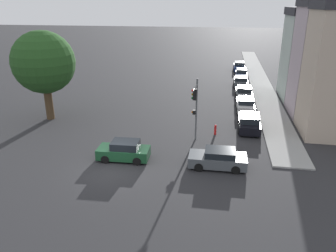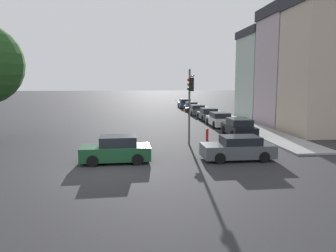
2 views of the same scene
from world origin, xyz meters
name	(u,v)px [view 1 (image 1 of 2)]	position (x,y,z in m)	size (l,w,h in m)	color
ground_plane	(113,171)	(0.00, 0.00, 0.00)	(300.00, 300.00, 0.00)	#28282B
sidewalk_strip	(258,79)	(12.57, 32.49, 0.06)	(2.94, 60.00, 0.12)	gray
rowhouse_backdrop	(331,59)	(17.94, 16.48, 5.73)	(7.87, 18.43, 11.84)	#BCA893
street_tree	(44,63)	(-9.89, 9.65, 5.70)	(6.02, 6.02, 8.75)	#4C3823
traffic_signal	(195,102)	(5.10, 6.23, 3.47)	(0.51, 2.40, 5.34)	#515456
crossing_car_0	(124,151)	(0.25, 1.96, 0.70)	(3.91, 1.94, 1.49)	#194728
crossing_car_1	(218,159)	(7.21, 1.92, 0.65)	(4.12, 1.97, 1.36)	#4C5156
parked_car_0	(249,122)	(9.86, 9.95, 0.70)	(2.07, 4.58, 1.47)	black
parked_car_1	(245,104)	(9.77, 15.81, 0.69)	(1.97, 4.42, 1.43)	silver
parked_car_2	(244,92)	(9.85, 21.19, 0.68)	(2.07, 4.14, 1.42)	#4C5156
parked_car_3	(241,81)	(9.67, 27.28, 0.67)	(2.03, 4.50, 1.38)	#4C5156
parked_car_4	(241,73)	(9.92, 33.32, 0.65)	(1.86, 4.24, 1.39)	navy
parked_car_5	(239,66)	(9.77, 38.84, 0.73)	(1.95, 4.48, 1.56)	navy
fire_hydrant	(215,129)	(6.80, 8.17, 0.49)	(0.22, 0.22, 0.92)	red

